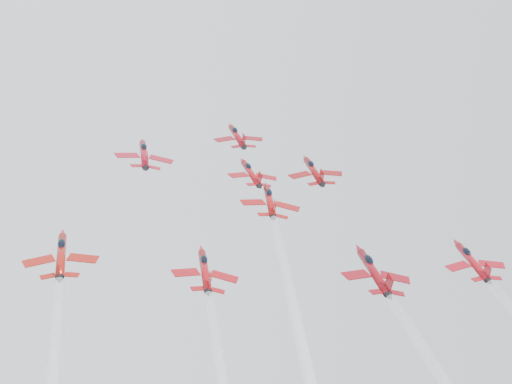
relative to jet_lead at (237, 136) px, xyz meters
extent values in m
cylinder|color=maroon|center=(0.00, -0.30, -0.32)|extent=(1.14, 9.01, 7.15)
cone|color=maroon|center=(0.00, 4.78, 3.49)|extent=(1.14, 2.52, 2.29)
cone|color=black|center=(0.00, -4.96, -3.80)|extent=(1.14, 1.68, 1.66)
ellipsoid|color=black|center=(0.00, 1.31, 1.53)|extent=(1.04, 2.39, 2.12)
cube|color=maroon|center=(-2.81, -0.93, -0.86)|extent=(4.24, 2.71, 1.20)
cube|color=maroon|center=(2.81, -0.93, -0.86)|extent=(4.24, 2.71, 1.20)
cube|color=maroon|center=(0.00, -4.71, -2.06)|extent=(0.12, 2.75, 2.79)
cube|color=maroon|center=(-1.46, -4.13, -3.18)|extent=(2.04, 1.34, 0.69)
cube|color=maroon|center=(1.46, -4.13, -3.18)|extent=(2.04, 1.34, 0.69)
cylinder|color=#AC1022|center=(-19.18, -10.14, -7.68)|extent=(1.19, 9.37, 7.43)
cone|color=#AC1022|center=(-19.18, -4.86, -3.73)|extent=(1.19, 2.62, 2.38)
cone|color=black|center=(-19.18, -14.99, -11.31)|extent=(1.19, 1.75, 1.73)
ellipsoid|color=black|center=(-19.18, -8.47, -5.76)|extent=(1.08, 2.49, 2.21)
cube|color=#AC1022|center=(-22.10, -10.80, -8.24)|extent=(4.41, 2.81, 1.25)
cube|color=#AC1022|center=(-16.26, -10.80, -8.24)|extent=(4.41, 2.81, 1.25)
cube|color=#AC1022|center=(-19.18, -14.73, -9.49)|extent=(0.13, 2.86, 2.90)
cube|color=#AC1022|center=(-20.69, -14.13, -10.66)|extent=(2.12, 1.39, 0.72)
cube|color=#AC1022|center=(-17.66, -14.13, -10.66)|extent=(2.12, 1.39, 0.72)
cylinder|color=#AC1018|center=(-1.10, -14.28, -10.78)|extent=(1.04, 8.23, 6.53)
cone|color=#AC1018|center=(-1.10, -9.64, -7.31)|extent=(1.04, 2.30, 2.09)
cone|color=black|center=(-1.10, -18.54, -13.96)|extent=(1.04, 1.54, 1.52)
ellipsoid|color=black|center=(-1.10, -12.82, -9.09)|extent=(0.95, 2.19, 1.94)
cube|color=#AC1018|center=(-3.67, -14.86, -11.27)|extent=(3.87, 2.47, 1.10)
cube|color=#AC1018|center=(1.46, -14.86, -11.27)|extent=(3.87, 2.47, 1.10)
cube|color=#AC1018|center=(-1.10, -18.31, -12.37)|extent=(0.11, 2.51, 2.55)
cube|color=#AC1018|center=(-2.43, -17.78, -13.40)|extent=(1.86, 1.22, 0.63)
cube|color=#AC1018|center=(0.23, -17.78, -13.40)|extent=(1.86, 1.22, 0.63)
cylinder|color=maroon|center=(11.34, -12.11, -9.16)|extent=(1.17, 9.26, 7.34)
cone|color=maroon|center=(11.34, -6.90, -5.25)|extent=(1.17, 2.59, 2.35)
cone|color=black|center=(11.34, -16.90, -12.74)|extent=(1.17, 1.73, 1.71)
ellipsoid|color=black|center=(11.34, -10.47, -7.26)|extent=(1.07, 2.46, 2.18)
cube|color=maroon|center=(8.46, -12.77, -9.71)|extent=(4.36, 2.78, 1.24)
cube|color=maroon|center=(14.23, -12.77, -9.71)|extent=(4.36, 2.78, 1.24)
cube|color=maroon|center=(11.34, -16.64, -10.95)|extent=(0.13, 2.82, 2.86)
cube|color=maroon|center=(9.85, -16.05, -12.10)|extent=(2.09, 1.37, 0.71)
cube|color=maroon|center=(12.84, -16.05, -12.10)|extent=(2.09, 1.37, 0.71)
cylinder|color=#AD1010|center=(-0.39, -22.84, -17.19)|extent=(1.14, 9.00, 7.14)
cone|color=#AD1010|center=(-0.39, -17.77, -13.39)|extent=(1.14, 2.51, 2.28)
cone|color=black|center=(-0.39, -27.50, -20.67)|extent=(1.14, 1.68, 1.66)
ellipsoid|color=black|center=(-0.39, -21.24, -15.34)|extent=(1.04, 2.39, 2.12)
cube|color=#AD1010|center=(-3.19, -23.48, -17.72)|extent=(4.23, 2.70, 1.20)
cube|color=#AD1010|center=(2.42, -23.48, -17.72)|extent=(4.23, 2.70, 1.20)
cube|color=#AD1010|center=(-0.39, -27.25, -18.93)|extent=(0.12, 2.74, 2.78)
cube|color=#AD1010|center=(-1.84, -26.67, -20.05)|extent=(2.03, 1.33, 0.69)
cube|color=#AD1010|center=(1.07, -26.67, -20.05)|extent=(2.03, 1.33, 0.69)
cylinder|color=#AD1910|center=(-32.39, -37.78, -28.36)|extent=(1.09, 8.56, 6.79)
cone|color=#AD1910|center=(-32.39, -32.96, -24.75)|extent=(1.09, 2.39, 2.17)
cone|color=black|center=(-32.39, -42.21, -31.68)|extent=(1.09, 1.60, 1.58)
ellipsoid|color=black|center=(-32.39, -36.26, -26.61)|extent=(0.99, 2.27, 2.01)
cube|color=#AD1910|center=(-35.05, -38.39, -28.88)|extent=(4.03, 2.57, 1.14)
cube|color=#AD1910|center=(-29.72, -38.39, -28.88)|extent=(4.03, 2.57, 1.14)
cube|color=#AD1910|center=(-32.39, -41.97, -30.02)|extent=(0.12, 2.61, 2.65)
cube|color=#AD1910|center=(-33.77, -41.42, -31.08)|extent=(1.93, 1.27, 0.65)
cube|color=#AD1910|center=(-31.00, -41.42, -31.08)|extent=(1.93, 1.27, 0.65)
cylinder|color=#B11016|center=(-14.47, -40.00, -30.02)|extent=(1.03, 8.08, 6.41)
cone|color=#B11016|center=(-14.47, -35.44, -26.61)|extent=(1.03, 2.26, 2.05)
cone|color=black|center=(-14.47, -44.18, -33.15)|extent=(1.03, 1.51, 1.49)
ellipsoid|color=black|center=(-14.47, -38.56, -28.36)|extent=(0.93, 2.15, 1.90)
cube|color=#B11016|center=(-16.98, -40.57, -30.50)|extent=(3.80, 2.43, 1.08)
cube|color=#B11016|center=(-11.95, -40.57, -30.50)|extent=(3.80, 2.43, 1.08)
cube|color=#B11016|center=(-14.47, -43.95, -31.58)|extent=(0.11, 2.46, 2.50)
cube|color=#B11016|center=(-15.77, -43.43, -32.59)|extent=(1.83, 1.20, 0.62)
cube|color=#B11016|center=(-13.16, -43.43, -32.59)|extent=(1.83, 1.20, 0.62)
cylinder|color=maroon|center=(9.59, -39.40, -29.57)|extent=(1.19, 9.37, 7.43)
cone|color=maroon|center=(9.59, -34.12, -25.62)|extent=(1.19, 2.62, 2.38)
cone|color=black|center=(9.59, -44.24, -33.20)|extent=(1.19, 1.75, 1.73)
ellipsoid|color=black|center=(9.59, -37.73, -27.65)|extent=(1.08, 2.49, 2.20)
cube|color=maroon|center=(6.67, -40.06, -30.13)|extent=(4.41, 2.81, 1.25)
cube|color=maroon|center=(12.51, -40.06, -30.13)|extent=(4.41, 2.81, 1.25)
cube|color=maroon|center=(9.59, -43.98, -31.38)|extent=(0.13, 2.85, 2.90)
cube|color=maroon|center=(8.07, -43.38, -32.55)|extent=(2.12, 1.39, 0.72)
cube|color=maroon|center=(11.10, -43.38, -32.55)|extent=(2.12, 1.39, 0.72)
cylinder|color=#B0101C|center=(27.19, -36.51, -27.41)|extent=(1.08, 8.54, 6.77)
cone|color=#B0101C|center=(27.19, -31.70, -23.81)|extent=(1.08, 2.38, 2.17)
cone|color=black|center=(27.19, -40.93, -30.72)|extent=(1.08, 1.60, 1.58)
ellipsoid|color=black|center=(27.19, -34.99, -25.66)|extent=(0.99, 2.27, 2.01)
cube|color=#B0101C|center=(24.53, -37.11, -27.92)|extent=(4.02, 2.56, 1.14)
cube|color=#B0101C|center=(29.85, -37.11, -27.92)|extent=(4.02, 2.56, 1.14)
cube|color=#B0101C|center=(27.19, -40.69, -29.06)|extent=(0.12, 2.60, 2.64)
cube|color=#B0101C|center=(25.81, -40.14, -30.13)|extent=(1.93, 1.27, 0.65)
cube|color=#B0101C|center=(28.56, -40.14, -30.13)|extent=(1.93, 1.27, 0.65)
camera|label=1|loc=(-33.39, -130.10, -37.84)|focal=50.00mm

